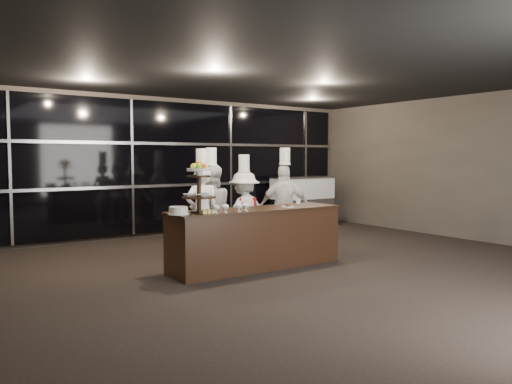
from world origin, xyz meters
TOP-DOWN VIEW (x-y plane):
  - room at (0.00, 0.00)m, footprint 10.00×10.00m
  - window_wall at (0.00, 4.94)m, footprint 8.60×0.10m
  - buffet_counter at (-0.62, 1.24)m, footprint 2.84×0.74m
  - display_stand at (-1.62, 1.24)m, footprint 0.48×0.48m
  - compotes at (-1.22, 1.02)m, footprint 0.61×0.11m
  - layer_cake at (-1.97, 1.19)m, footprint 0.30×0.30m
  - pastry_squares at (-1.58, 1.08)m, footprint 0.20×0.13m
  - small_plate at (-0.08, 1.14)m, footprint 0.20×0.20m
  - chef_cup at (0.42, 1.49)m, footprint 0.08×0.08m
  - display_case at (2.89, 4.30)m, footprint 1.55×0.68m
  - chef_a at (-0.97, 2.34)m, footprint 0.64×0.50m
  - chef_b at (-0.68, 2.53)m, footprint 0.90×0.79m
  - chef_c at (-0.14, 2.31)m, footprint 0.98×0.61m
  - chef_d at (0.63, 2.13)m, footprint 0.99×0.83m

SIDE VIEW (x-z plane):
  - buffet_counter at x=-0.62m, z-range 0.01..0.93m
  - display_case at x=2.89m, z-range 0.07..1.31m
  - chef_c at x=-0.14m, z-range -0.14..1.62m
  - chef_b at x=-0.68m, z-range -0.13..1.74m
  - chef_a at x=-0.97m, z-range -0.12..1.74m
  - chef_d at x=0.63m, z-range -0.13..1.75m
  - small_plate at x=-0.08m, z-range 0.91..0.96m
  - pastry_squares at x=-1.58m, z-range 0.92..0.97m
  - chef_cup at x=0.42m, z-range 0.92..0.99m
  - layer_cake at x=-1.97m, z-range 0.92..1.03m
  - compotes at x=-1.22m, z-range 0.94..1.06m
  - display_stand at x=-1.62m, z-range 0.97..1.71m
  - room at x=0.00m, z-range -3.50..6.50m
  - window_wall at x=0.00m, z-range 0.10..2.90m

